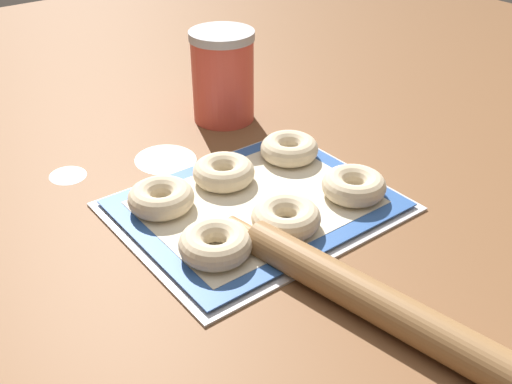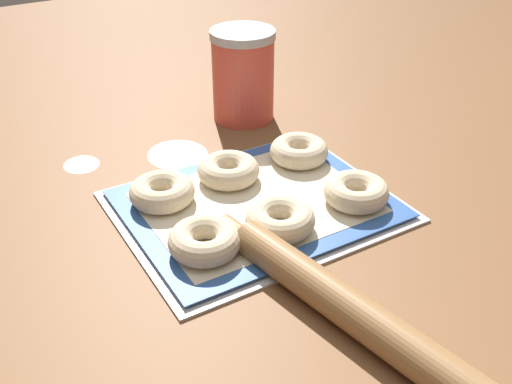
# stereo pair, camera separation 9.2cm
# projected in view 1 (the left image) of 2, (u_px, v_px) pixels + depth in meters

# --- Properties ---
(ground_plane) EXTENTS (2.80, 2.80, 0.00)m
(ground_plane) POSITION_uv_depth(u_px,v_px,m) (246.00, 212.00, 0.92)
(ground_plane) COLOR brown
(baking_tray) EXTENTS (0.41, 0.33, 0.01)m
(baking_tray) POSITION_uv_depth(u_px,v_px,m) (256.00, 206.00, 0.93)
(baking_tray) COLOR silver
(baking_tray) RESTS_ON ground_plane
(baking_mat) EXTENTS (0.39, 0.31, 0.00)m
(baking_mat) POSITION_uv_depth(u_px,v_px,m) (256.00, 203.00, 0.93)
(baking_mat) COLOR #2D569E
(baking_mat) RESTS_ON baking_tray
(bagel_front_left) EXTENTS (0.10, 0.10, 0.04)m
(bagel_front_left) POSITION_uv_depth(u_px,v_px,m) (216.00, 244.00, 0.81)
(bagel_front_left) COLOR beige
(bagel_front_left) RESTS_ON baking_mat
(bagel_front_center) EXTENTS (0.10, 0.10, 0.04)m
(bagel_front_center) POSITION_uv_depth(u_px,v_px,m) (286.00, 217.00, 0.86)
(bagel_front_center) COLOR beige
(bagel_front_center) RESTS_ON baking_mat
(bagel_front_right) EXTENTS (0.10, 0.10, 0.04)m
(bagel_front_right) POSITION_uv_depth(u_px,v_px,m) (354.00, 185.00, 0.93)
(bagel_front_right) COLOR beige
(bagel_front_right) RESTS_ON baking_mat
(bagel_back_left) EXTENTS (0.10, 0.10, 0.04)m
(bagel_back_left) POSITION_uv_depth(u_px,v_px,m) (161.00, 198.00, 0.90)
(bagel_back_left) COLOR beige
(bagel_back_left) RESTS_ON baking_mat
(bagel_back_center) EXTENTS (0.10, 0.10, 0.04)m
(bagel_back_center) POSITION_uv_depth(u_px,v_px,m) (224.00, 172.00, 0.97)
(bagel_back_center) COLOR beige
(bagel_back_center) RESTS_ON baking_mat
(bagel_back_right) EXTENTS (0.10, 0.10, 0.04)m
(bagel_back_right) POSITION_uv_depth(u_px,v_px,m) (289.00, 149.00, 1.03)
(bagel_back_right) COLOR beige
(bagel_back_right) RESTS_ON baking_mat
(flour_canister) EXTENTS (0.12, 0.12, 0.18)m
(flour_canister) POSITION_uv_depth(u_px,v_px,m) (223.00, 76.00, 1.16)
(flour_canister) COLOR #DB4C3D
(flour_canister) RESTS_ON ground_plane
(rolling_pin) EXTENTS (0.11, 0.47, 0.05)m
(rolling_pin) POSITION_uv_depth(u_px,v_px,m) (369.00, 299.00, 0.72)
(rolling_pin) COLOR olive
(rolling_pin) RESTS_ON ground_plane
(flour_patch_near) EXTENTS (0.11, 0.12, 0.00)m
(flour_patch_near) POSITION_uv_depth(u_px,v_px,m) (165.00, 159.00, 1.06)
(flour_patch_near) COLOR white
(flour_patch_near) RESTS_ON ground_plane
(flour_patch_far) EXTENTS (0.06, 0.07, 0.00)m
(flour_patch_far) POSITION_uv_depth(u_px,v_px,m) (68.00, 175.00, 1.01)
(flour_patch_far) COLOR white
(flour_patch_far) RESTS_ON ground_plane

